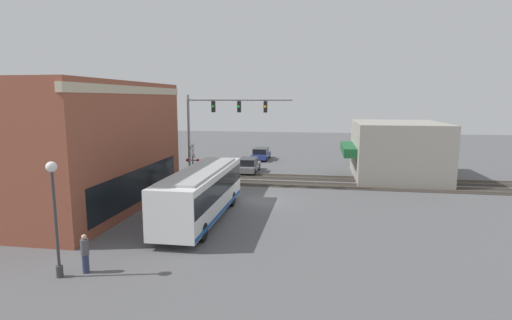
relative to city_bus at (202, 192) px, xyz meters
The scene contains 13 objects.
ground_plane 5.92m from the city_bus, 29.70° to the right, with size 120.00×120.00×0.00m, color #565659.
brick_building 10.80m from the city_bus, 81.91° to the left, with size 15.04×11.48×8.46m.
shop_building 21.08m from the city_bus, 42.07° to the right, with size 9.56×8.93×5.20m.
city_bus is the anchor object (origin of this frame).
traffic_signal_gantry 9.47m from the city_bus, ahead, with size 0.42×8.58×7.67m.
crossing_signal 9.23m from the city_bus, 21.33° to the left, with size 1.41×1.18×3.81m.
streetlamp 9.47m from the city_bus, 157.94° to the left, with size 0.44×0.44×4.89m.
rail_track_near 11.39m from the city_bus, 14.39° to the right, with size 2.60×60.00×0.15m.
rail_track_far 14.49m from the city_bus, 11.22° to the right, with size 2.60×60.00×0.15m.
parked_car_grey 16.10m from the city_bus, ahead, with size 4.73×1.82×1.46m.
parked_car_blue 24.65m from the city_bus, ahead, with size 4.79×1.82×1.43m.
pedestrian_at_crossing 8.40m from the city_bus, 17.11° to the left, with size 0.34×0.34×1.75m.
pedestrian_by_lamp 8.62m from the city_bus, 161.64° to the left, with size 0.34×0.34×1.70m.
Camera 1 is at (-27.82, -4.26, 7.38)m, focal length 28.00 mm.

